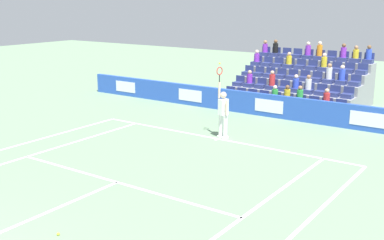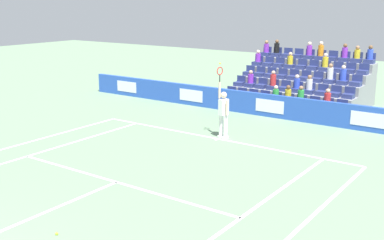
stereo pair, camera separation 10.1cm
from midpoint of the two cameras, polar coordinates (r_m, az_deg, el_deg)
line_baseline at (r=18.42m, az=3.24°, el=-2.22°), size 10.97×0.10×0.01m
line_service at (r=14.30m, az=-8.65°, el=-7.20°), size 8.23×0.10×0.01m
line_centre_service at (r=12.40m, az=-19.12°, el=-11.26°), size 0.10×6.40×0.01m
line_singles_sideline_left at (r=17.03m, az=-19.81°, el=-4.40°), size 0.10×11.89×0.01m
line_singles_sideline_right at (r=11.66m, az=4.83°, el=-12.16°), size 0.10×11.89×0.01m
line_centre_mark at (r=18.33m, az=3.07°, el=-2.29°), size 0.10×0.20×0.01m
sponsor_barrier at (r=22.01m, az=9.33°, el=1.66°), size 21.50×0.22×1.02m
tennis_player at (r=18.33m, az=3.85°, el=0.89°), size 0.51×0.40×2.85m
stadium_stand at (r=25.15m, az=12.97°, el=3.76°), size 6.20×4.75×3.05m
loose_tennis_ball at (r=11.56m, az=-15.33°, el=-12.72°), size 0.07×0.07×0.07m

